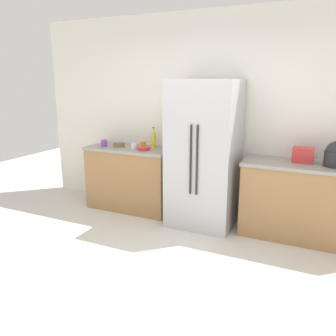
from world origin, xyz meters
TOP-DOWN VIEW (x-y plane):
  - ground_plane at (0.00, 0.00)m, footprint 10.88×10.88m
  - kitchen_back_panel at (0.00, 1.96)m, footprint 5.44×0.10m
  - counter_left at (-1.12, 1.61)m, footprint 1.28×0.60m
  - counter_right at (1.28, 1.61)m, footprint 1.48×0.60m
  - refrigerator at (0.03, 1.53)m, footprint 0.83×0.74m
  - toaster at (1.20, 1.68)m, footprint 0.23×0.16m
  - rice_cooker at (1.55, 1.62)m, footprint 0.25×0.25m
  - bottle_a at (-0.82, 1.76)m, footprint 0.06×0.06m
  - cup_b at (-1.51, 1.53)m, footprint 0.09×0.09m
  - cup_c at (-0.96, 1.71)m, footprint 0.09×0.09m
  - cup_d at (-1.01, 1.53)m, footprint 0.08×0.08m
  - bowl_a at (-0.85, 1.54)m, footprint 0.18×0.18m
  - bowl_b at (-1.30, 1.60)m, footprint 0.16×0.16m

SIDE VIEW (x-z plane):
  - ground_plane at x=0.00m, z-range 0.00..0.00m
  - counter_right at x=1.28m, z-range 0.00..0.92m
  - counter_left at x=-1.12m, z-range 0.00..0.92m
  - refrigerator at x=0.03m, z-range 0.00..1.87m
  - bowl_a at x=-0.85m, z-range 0.92..0.96m
  - bowl_b at x=-1.30m, z-range 0.92..0.98m
  - cup_c at x=-0.96m, z-range 0.92..1.00m
  - cup_d at x=-1.01m, z-range 0.92..1.00m
  - cup_b at x=-1.51m, z-range 0.92..1.01m
  - toaster at x=1.20m, z-range 0.92..1.10m
  - bottle_a at x=-0.82m, z-range 0.88..1.18m
  - rice_cooker at x=1.55m, z-range 0.91..1.20m
  - kitchen_back_panel at x=0.00m, z-range 0.00..2.74m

